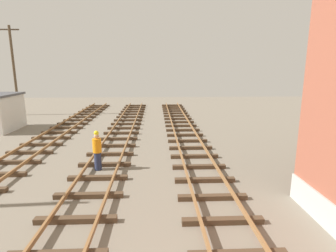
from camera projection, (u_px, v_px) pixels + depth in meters
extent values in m
cube|color=#4C3826|center=(223.00, 221.00, 8.20)|extent=(2.50, 0.24, 0.18)
cube|color=#4C3826|center=(212.00, 197.00, 9.70)|extent=(2.50, 0.24, 0.18)
cube|color=#4C3826|center=(205.00, 180.00, 11.20)|extent=(2.50, 0.24, 0.18)
cube|color=#4C3826|center=(199.00, 167.00, 12.69)|extent=(2.50, 0.24, 0.18)
cube|color=#4C3826|center=(194.00, 156.00, 14.19)|extent=(2.50, 0.24, 0.18)
cube|color=#4C3826|center=(191.00, 148.00, 15.69)|extent=(2.50, 0.24, 0.18)
cube|color=#4C3826|center=(188.00, 141.00, 17.18)|extent=(2.50, 0.24, 0.18)
cube|color=#4C3826|center=(185.00, 135.00, 18.68)|extent=(2.50, 0.24, 0.18)
cube|color=#4C3826|center=(183.00, 130.00, 20.18)|extent=(2.50, 0.24, 0.18)
cube|color=#4C3826|center=(181.00, 126.00, 21.67)|extent=(2.50, 0.24, 0.18)
cube|color=#4C3826|center=(179.00, 122.00, 23.17)|extent=(2.50, 0.24, 0.18)
cube|color=#4C3826|center=(178.00, 119.00, 24.67)|extent=(2.50, 0.24, 0.18)
cube|color=#4C3826|center=(177.00, 116.00, 26.17)|extent=(2.50, 0.24, 0.18)
cube|color=#4C3826|center=(175.00, 113.00, 27.66)|extent=(2.50, 0.24, 0.18)
cube|color=#4C3826|center=(174.00, 111.00, 29.16)|extent=(2.50, 0.24, 0.18)
cube|color=#4C3826|center=(174.00, 109.00, 30.66)|extent=(2.50, 0.24, 0.18)
cube|color=#4C3826|center=(173.00, 107.00, 32.15)|extent=(2.50, 0.24, 0.18)
cube|color=#4C3826|center=(172.00, 105.00, 33.65)|extent=(2.50, 0.24, 0.18)
cube|color=#4C3826|center=(76.00, 220.00, 8.27)|extent=(2.50, 0.24, 0.18)
cube|color=#4C3826|center=(89.00, 195.00, 9.84)|extent=(2.50, 0.24, 0.18)
cube|color=#4C3826|center=(98.00, 178.00, 11.41)|extent=(2.50, 0.24, 0.18)
cube|color=#4C3826|center=(105.00, 165.00, 12.98)|extent=(2.50, 0.24, 0.18)
cube|color=#4C3826|center=(110.00, 154.00, 14.55)|extent=(2.50, 0.24, 0.18)
cube|color=#4C3826|center=(115.00, 146.00, 16.13)|extent=(2.50, 0.24, 0.18)
cube|color=#4C3826|center=(118.00, 139.00, 17.70)|extent=(2.50, 0.24, 0.18)
cube|color=#4C3826|center=(121.00, 133.00, 19.27)|extent=(2.50, 0.24, 0.18)
cube|color=#4C3826|center=(124.00, 128.00, 20.84)|extent=(2.50, 0.24, 0.18)
cube|color=#4C3826|center=(126.00, 124.00, 22.41)|extent=(2.50, 0.24, 0.18)
cube|color=#4C3826|center=(128.00, 120.00, 23.98)|extent=(2.50, 0.24, 0.18)
cube|color=#4C3826|center=(130.00, 117.00, 25.56)|extent=(2.50, 0.24, 0.18)
cube|color=#4C3826|center=(131.00, 114.00, 27.13)|extent=(2.50, 0.24, 0.18)
cube|color=#4C3826|center=(133.00, 112.00, 28.70)|extent=(2.50, 0.24, 0.18)
cube|color=#4C3826|center=(134.00, 109.00, 30.27)|extent=(2.50, 0.24, 0.18)
cube|color=#4C3826|center=(135.00, 107.00, 31.84)|extent=(2.50, 0.24, 0.18)
cube|color=#4C3826|center=(136.00, 105.00, 33.42)|extent=(2.50, 0.24, 0.18)
cube|color=#4C3826|center=(15.00, 162.00, 13.30)|extent=(2.50, 0.24, 0.18)
cube|color=#4C3826|center=(30.00, 153.00, 14.84)|extent=(2.50, 0.24, 0.18)
cube|color=#4C3826|center=(41.00, 145.00, 16.37)|extent=(2.50, 0.24, 0.18)
cube|color=#4C3826|center=(51.00, 138.00, 17.90)|extent=(2.50, 0.24, 0.18)
cube|color=#4C3826|center=(59.00, 132.00, 19.44)|extent=(2.50, 0.24, 0.18)
cube|color=#4C3826|center=(66.00, 128.00, 20.97)|extent=(2.50, 0.24, 0.18)
cube|color=#4C3826|center=(73.00, 124.00, 22.50)|extent=(2.50, 0.24, 0.18)
cube|color=#4C3826|center=(78.00, 120.00, 24.04)|extent=(2.50, 0.24, 0.18)
cube|color=#4C3826|center=(83.00, 117.00, 25.57)|extent=(2.50, 0.24, 0.18)
cube|color=#4C3826|center=(87.00, 114.00, 27.10)|extent=(2.50, 0.24, 0.18)
cube|color=#4C3826|center=(90.00, 112.00, 28.64)|extent=(2.50, 0.24, 0.18)
cube|color=#4C3826|center=(94.00, 109.00, 30.17)|extent=(2.50, 0.24, 0.18)
cube|color=#4C3826|center=(97.00, 107.00, 31.70)|extent=(2.50, 0.24, 0.18)
cube|color=#4C3826|center=(99.00, 106.00, 33.24)|extent=(2.50, 0.24, 0.18)
cylinder|color=brown|center=(14.00, 72.00, 26.26)|extent=(0.24, 0.24, 8.59)
cube|color=#4C3D2D|center=(9.00, 30.00, 25.44)|extent=(1.80, 0.12, 0.12)
cylinder|color=#262D4C|center=(98.00, 161.00, 12.48)|extent=(0.32, 0.32, 0.85)
cylinder|color=orange|center=(97.00, 145.00, 12.33)|extent=(0.40, 0.40, 0.65)
sphere|color=tan|center=(96.00, 136.00, 12.23)|extent=(0.24, 0.24, 0.24)
sphere|color=yellow|center=(96.00, 133.00, 12.20)|extent=(0.22, 0.22, 0.22)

